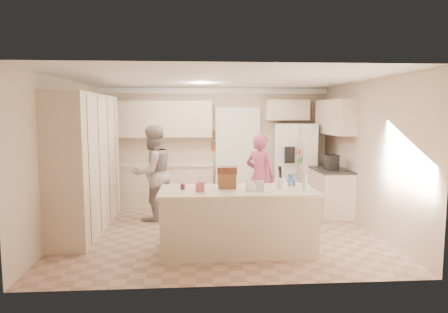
{
  "coord_description": "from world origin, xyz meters",
  "views": [
    {
      "loc": [
        -0.4,
        -6.8,
        2.04
      ],
      "look_at": [
        0.1,
        0.35,
        1.25
      ],
      "focal_mm": 32.0,
      "sensor_mm": 36.0,
      "label": 1
    }
  ],
  "objects": [
    {
      "name": "fridge_dispenser",
      "position": [
        1.57,
        1.48,
        1.15
      ],
      "size": [
        0.22,
        0.03,
        0.35
      ],
      "primitive_type": "cube",
      "color": "black",
      "rests_on": "refrigerator"
    },
    {
      "name": "doorway_casing",
      "position": [
        0.55,
        2.24,
        1.05
      ],
      "size": [
        1.02,
        0.03,
        2.22
      ],
      "primitive_type": "cube",
      "color": "white",
      "rests_on": "floor"
    },
    {
      "name": "island_base",
      "position": [
        0.2,
        -1.1,
        0.44
      ],
      "size": [
        2.2,
        0.9,
        0.88
      ],
      "primitive_type": "cube",
      "color": "beige",
      "rests_on": "floor"
    },
    {
      "name": "wall_frame_lower",
      "position": [
        0.02,
        2.27,
        1.28
      ],
      "size": [
        0.15,
        0.02,
        0.2
      ],
      "primitive_type": "cube",
      "color": "brown",
      "rests_on": "wall_back"
    },
    {
      "name": "greeting_card_a",
      "position": [
        0.35,
        -1.3,
        1.01
      ],
      "size": [
        0.12,
        0.06,
        0.16
      ],
      "primitive_type": "cube",
      "rotation": [
        0.15,
        0.0,
        0.2
      ],
      "color": "white",
      "rests_on": "island_top"
    },
    {
      "name": "fridge_magnets",
      "position": [
        1.79,
        1.48,
        0.9
      ],
      "size": [
        0.76,
        0.02,
        1.44
      ],
      "primitive_type": null,
      "color": "tan",
      "rests_on": "refrigerator"
    },
    {
      "name": "shaker_salt",
      "position": [
        1.02,
        -0.88,
        0.97
      ],
      "size": [
        0.05,
        0.05,
        0.09
      ],
      "primitive_type": "cylinder",
      "color": "#365B99",
      "rests_on": "island_top"
    },
    {
      "name": "wall_left",
      "position": [
        -2.61,
        0.0,
        1.3
      ],
      "size": [
        0.02,
        4.6,
        2.6
      ],
      "primitive_type": "cube",
      "color": "beige",
      "rests_on": "ground"
    },
    {
      "name": "teen_boy",
      "position": [
        -1.23,
        0.75,
        0.91
      ],
      "size": [
        1.11,
        1.1,
        1.81
      ],
      "primitive_type": "imported",
      "rotation": [
        0.0,
        0.0,
        3.89
      ],
      "color": "#9C9694",
      "rests_on": "floor"
    },
    {
      "name": "wall_back",
      "position": [
        0.0,
        2.31,
        1.3
      ],
      "size": [
        5.2,
        0.02,
        2.6
      ],
      "primitive_type": "cube",
      "color": "beige",
      "rests_on": "ground"
    },
    {
      "name": "back_countertop",
      "position": [
        -1.15,
        1.99,
        0.9
      ],
      "size": [
        2.24,
        0.63,
        0.04
      ],
      "primitive_type": "cube",
      "color": "beige",
      "rests_on": "back_base_cab"
    },
    {
      "name": "right_base_cab",
      "position": [
        2.3,
        1.0,
        0.44
      ],
      "size": [
        0.6,
        1.2,
        0.88
      ],
      "primitive_type": "cube",
      "color": "beige",
      "rests_on": "floor"
    },
    {
      "name": "water_bottle",
      "position": [
        1.15,
        -1.25,
        1.04
      ],
      "size": [
        0.07,
        0.07,
        0.24
      ],
      "primitive_type": "cylinder",
      "color": "silver",
      "rests_on": "island_top"
    },
    {
      "name": "fridge_seam",
      "position": [
        1.79,
        1.49,
        0.9
      ],
      "size": [
        0.02,
        0.02,
        1.78
      ],
      "primitive_type": "cube",
      "color": "gray",
      "rests_on": "refrigerator"
    },
    {
      "name": "shaker_pepper",
      "position": [
        1.09,
        -0.88,
        0.97
      ],
      "size": [
        0.05,
        0.05,
        0.09
      ],
      "primitive_type": "cylinder",
      "color": "#365B99",
      "rests_on": "island_top"
    },
    {
      "name": "island_top",
      "position": [
        0.2,
        -1.1,
        0.9
      ],
      "size": [
        2.28,
        0.96,
        0.05
      ],
      "primitive_type": "cube",
      "color": "beige",
      "rests_on": "island_base"
    },
    {
      "name": "wall_right",
      "position": [
        2.61,
        0.0,
        1.3
      ],
      "size": [
        0.02,
        4.6,
        2.6
      ],
      "primitive_type": "cube",
      "color": "beige",
      "rests_on": "ground"
    },
    {
      "name": "right_upper_cab",
      "position": [
        2.43,
        1.2,
        1.95
      ],
      "size": [
        0.35,
        1.5,
        0.7
      ],
      "primitive_type": "cube",
      "color": "beige",
      "rests_on": "wall_right"
    },
    {
      "name": "fridge_handle_l",
      "position": [
        1.74,
        1.47,
        1.05
      ],
      "size": [
        0.02,
        0.02,
        0.85
      ],
      "primitive_type": "cylinder",
      "color": "silver",
      "rests_on": "refrigerator"
    },
    {
      "name": "fridge_handle_r",
      "position": [
        1.84,
        1.47,
        1.05
      ],
      "size": [
        0.02,
        0.02,
        0.85
      ],
      "primitive_type": "cylinder",
      "color": "silver",
      "rests_on": "refrigerator"
    },
    {
      "name": "utensil_crock",
      "position": [
        0.85,
        -1.05,
        1.0
      ],
      "size": [
        0.13,
        0.13,
        0.15
      ],
      "primitive_type": "cylinder",
      "color": "white",
      "rests_on": "island_top"
    },
    {
      "name": "coffee_maker",
      "position": [
        2.25,
        0.8,
        1.07
      ],
      "size": [
        0.22,
        0.28,
        0.3
      ],
      "primitive_type": "cube",
      "color": "black",
      "rests_on": "right_countertop"
    },
    {
      "name": "tissue_box",
      "position": [
        -0.35,
        -1.2,
        1.0
      ],
      "size": [
        0.13,
        0.13,
        0.14
      ],
      "primitive_type": "cube",
      "color": "#CB696A",
      "rests_on": "island_top"
    },
    {
      "name": "refrigerator",
      "position": [
        1.79,
        1.84,
        0.9
      ],
      "size": [
        1.03,
        0.87,
        1.8
      ],
      "primitive_type": "cube",
      "rotation": [
        0.0,
        0.0,
        -0.21
      ],
      "color": "white",
      "rests_on": "floor"
    },
    {
      "name": "ceiling",
      "position": [
        0.0,
        0.0,
        2.61
      ],
      "size": [
        5.2,
        4.6,
        0.02
      ],
      "primitive_type": "cube",
      "color": "white",
      "rests_on": "wall_back"
    },
    {
      "name": "wall_frame_upper",
      "position": [
        0.02,
        2.27,
        1.55
      ],
      "size": [
        0.15,
        0.02,
        0.2
      ],
      "primitive_type": "cube",
      "color": "brown",
      "rests_on": "wall_back"
    },
    {
      "name": "greeting_card_b",
      "position": [
        0.5,
        -1.25,
        1.01
      ],
      "size": [
        0.12,
        0.05,
        0.16
      ],
      "primitive_type": "cube",
      "rotation": [
        0.15,
        0.0,
        -0.1
      ],
      "color": "silver",
      "rests_on": "island_top"
    },
    {
      "name": "crown_back",
      "position": [
        0.0,
        2.26,
        2.53
      ],
      "size": [
        5.2,
        0.08,
        0.12
      ],
      "primitive_type": "cube",
      "color": "white",
      "rests_on": "wall_back"
    },
    {
      "name": "right_countertop",
      "position": [
        2.29,
        1.0,
        0.9
      ],
      "size": [
        0.63,
        1.24,
        0.04
      ],
      "primitive_type": "cube",
      "color": "#2D2B28",
      "rests_on": "right_base_cab"
    },
    {
      "name": "over_fridge_cab",
      "position": [
        1.65,
        2.12,
        2.1
      ],
      "size": [
        0.95,
        0.35,
        0.45
      ],
      "primitive_type": "cube",
      "color": "beige",
      "rests_on": "wall_back"
    },
    {
      "name": "teen_girl",
      "position": [
        0.82,
        0.73,
        0.82
      ],
      "size": [
        0.71,
        0.67,
        1.64
      ],
      "primitive_type": "imported",
      "rotation": [
        0.0,
        0.0,
        2.51
      ],
      "color": "#AB486B",
      "rests_on": "floor"
    },
    {
      "name": "floor",
      "position": [
        0.0,
        0.0,
        -0.01
      ],
      "size": [
        5.2,
        4.6,
        0.02
      ],
      "primitive_type": "cube",
      "color": "tan",
      "rests_on": "ground"
    },
    {
      "name": "jam_jar",
      "position": [
        -0.6,
        -1.05,
        0.97
      ],
      "size": [
        0.07,
        0.07,
        0.09
      ],
      "primitive_type": "cylinder",
      "color": "#59263F",
      "rests_on": "island_top"
    },
    {
      "name": "dollhouse_body",
      "position": [
        0.05,
        -1.0,
        1.04
      ],
      "size": [
        0.26,
        0.18,
        0.22
      ],
      "primitive_type": "cube",
      "color": "brown",
      "rests_on": "island_top"
    },
    {
      "name": "back_base_cab",
      "position": [
        -1.15,
        2.0,
        0.44
      ],
      "size": [
        2.2,
        0.6,
        0.88
      ],
      "primitive_type": "cube",
      "color": "beige",
      "rests_on": "floor"
    },
    {
      "name": "wall_front",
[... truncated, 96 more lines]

